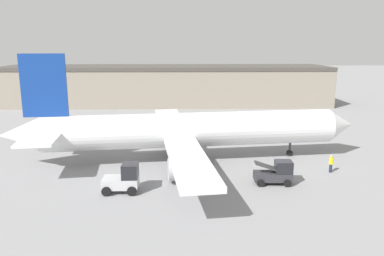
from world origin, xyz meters
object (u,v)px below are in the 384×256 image
ground_crew_worker (331,163)px  belt_loader_truck (276,173)px  airplane (183,131)px  baggage_tug (124,179)px

ground_crew_worker → belt_loader_truck: size_ratio=0.52×
airplane → belt_loader_truck: 11.58m
baggage_tug → ground_crew_worker: bearing=12.8°
airplane → belt_loader_truck: size_ratio=11.20×
airplane → belt_loader_truck: (8.58, -7.39, -2.41)m
ground_crew_worker → baggage_tug: baggage_tug is taller
belt_loader_truck → airplane: bearing=141.3°
ground_crew_worker → belt_loader_truck: (-6.38, -3.11, 0.08)m
airplane → baggage_tug: 10.63m
baggage_tug → belt_loader_truck: (13.80, 1.58, -0.13)m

